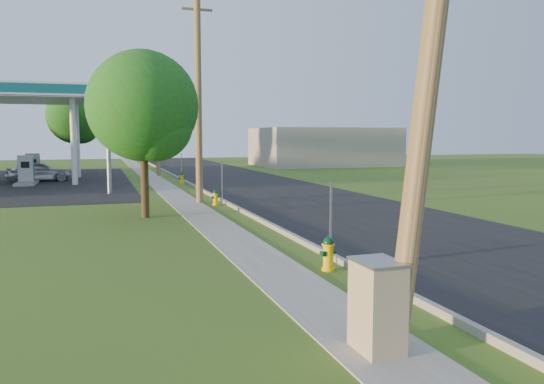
# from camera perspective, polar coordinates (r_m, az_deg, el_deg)

# --- Properties ---
(ground_plane) EXTENTS (140.00, 140.00, 0.00)m
(ground_plane) POSITION_cam_1_polar(r_m,az_deg,el_deg) (9.48, 15.72, -13.32)
(ground_plane) COLOR #425721
(ground_plane) RESTS_ON ground
(road) EXTENTS (8.00, 120.00, 0.02)m
(road) POSITION_cam_1_polar(r_m,az_deg,el_deg) (20.09, 10.48, -2.96)
(road) COLOR black
(road) RESTS_ON ground
(curb) EXTENTS (0.15, 120.00, 0.15)m
(curb) POSITION_cam_1_polar(r_m,az_deg,el_deg) (18.51, -0.47, -3.42)
(curb) COLOR gray
(curb) RESTS_ON ground
(sidewalk) EXTENTS (1.50, 120.00, 0.03)m
(sidewalk) POSITION_cam_1_polar(r_m,az_deg,el_deg) (18.07, -5.77, -3.87)
(sidewalk) COLOR gray
(sidewalk) RESTS_ON ground
(utility_pole_near) EXTENTS (1.40, 0.32, 9.48)m
(utility_pole_near) POSITION_cam_1_polar(r_m,az_deg,el_deg) (7.98, 17.19, 18.05)
(utility_pole_near) COLOR brown
(utility_pole_near) RESTS_ON ground
(utility_pole_mid) EXTENTS (1.40, 0.32, 9.80)m
(utility_pole_mid) POSITION_cam_1_polar(r_m,az_deg,el_deg) (24.87, -7.94, 10.21)
(utility_pole_mid) COLOR brown
(utility_pole_mid) RESTS_ON ground
(utility_pole_far) EXTENTS (1.40, 0.32, 9.50)m
(utility_pole_far) POSITION_cam_1_polar(r_m,az_deg,el_deg) (42.66, -12.32, 8.14)
(utility_pole_far) COLOR brown
(utility_pole_far) RESTS_ON ground
(sign_post_near) EXTENTS (0.05, 0.04, 2.00)m
(sign_post_near) POSITION_cam_1_polar(r_m,az_deg,el_deg) (12.92, 6.34, -3.40)
(sign_post_near) COLOR gray
(sign_post_near) RESTS_ON ground
(sign_post_mid) EXTENTS (0.05, 0.04, 2.00)m
(sign_post_mid) POSITION_cam_1_polar(r_m,az_deg,el_deg) (24.08, -5.39, 0.96)
(sign_post_mid) COLOR gray
(sign_post_mid) RESTS_ON ground
(sign_post_far) EXTENTS (0.05, 0.04, 2.00)m
(sign_post_far) POSITION_cam_1_polar(r_m,az_deg,el_deg) (36.05, -9.71, 2.56)
(sign_post_far) COLOR gray
(sign_post_far) RESTS_ON ground
(fuel_pump_ne) EXTENTS (1.20, 3.20, 1.90)m
(fuel_pump_ne) POSITION_cam_1_polar(r_m,az_deg,el_deg) (37.73, -24.94, 1.82)
(fuel_pump_ne) COLOR gray
(fuel_pump_ne) RESTS_ON ground
(fuel_pump_se) EXTENTS (1.20, 3.20, 1.90)m
(fuel_pump_se) POSITION_cam_1_polar(r_m,az_deg,el_deg) (41.70, -24.30, 2.19)
(fuel_pump_se) COLOR gray
(fuel_pump_se) RESTS_ON ground
(price_pylon) EXTENTS (0.34, 2.04, 6.85)m
(price_pylon) POSITION_cam_1_polar(r_m,az_deg,el_deg) (29.99, -17.36, 10.18)
(price_pylon) COLOR gray
(price_pylon) RESTS_ON ground
(distant_building) EXTENTS (14.00, 10.00, 4.00)m
(distant_building) POSITION_cam_1_polar(r_m,az_deg,el_deg) (57.26, 5.57, 4.86)
(distant_building) COLOR gray
(distant_building) RESTS_ON ground
(tree_verge) EXTENTS (4.18, 4.18, 6.34)m
(tree_verge) POSITION_cam_1_polar(r_m,az_deg,el_deg) (20.71, -13.43, 8.54)
(tree_verge) COLOR #322413
(tree_verge) RESTS_ON ground
(tree_lot) EXTENTS (4.79, 4.79, 7.26)m
(tree_lot) POSITION_cam_1_polar(r_m,az_deg,el_deg) (48.81, -20.28, 7.47)
(tree_lot) COLOR #322413
(tree_lot) RESTS_ON ground
(hydrant_near) EXTENTS (0.43, 0.38, 0.82)m
(hydrant_near) POSITION_cam_1_polar(r_m,az_deg,el_deg) (12.42, 6.08, -6.60)
(hydrant_near) COLOR #F1B803
(hydrant_near) RESTS_ON ground
(hydrant_mid) EXTENTS (0.37, 0.33, 0.72)m
(hydrant_mid) POSITION_cam_1_polar(r_m,az_deg,el_deg) (24.09, -6.10, -0.60)
(hydrant_mid) COLOR #F2BF04
(hydrant_mid) RESTS_ON ground
(hydrant_far) EXTENTS (0.40, 0.36, 0.77)m
(hydrant_far) POSITION_cam_1_polar(r_m,az_deg,el_deg) (35.03, -9.69, 1.45)
(hydrant_far) COLOR yellow
(hydrant_far) RESTS_ON ground
(utility_cabinet) EXTENTS (0.61, 0.79, 1.35)m
(utility_cabinet) POSITION_cam_1_polar(r_m,az_deg,el_deg) (7.89, 11.25, -12.00)
(utility_cabinet) COLOR tan
(utility_cabinet) RESTS_ON ground
(car_silver) EXTENTS (4.42, 2.46, 1.42)m
(car_silver) POSITION_cam_1_polar(r_m,az_deg,el_deg) (40.02, -23.81, 2.06)
(car_silver) COLOR silver
(car_silver) RESTS_ON ground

